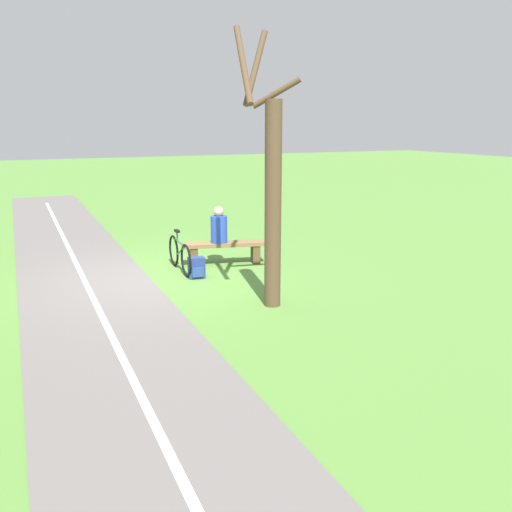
% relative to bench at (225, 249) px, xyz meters
% --- Properties ---
extents(ground_plane, '(80.00, 80.00, 0.00)m').
position_rel_bench_xyz_m(ground_plane, '(1.73, 0.49, -0.34)').
color(ground_plane, '#548438').
extents(paved_path, '(2.79, 36.02, 0.02)m').
position_rel_bench_xyz_m(paved_path, '(3.03, 4.49, -0.33)').
color(paved_path, '#66605E').
rests_on(paved_path, ground_plane).
extents(path_centre_line, '(0.42, 32.00, 0.00)m').
position_rel_bench_xyz_m(path_centre_line, '(3.03, 4.49, -0.32)').
color(path_centre_line, silver).
rests_on(path_centre_line, paved_path).
extents(bench, '(1.85, 0.81, 0.49)m').
position_rel_bench_xyz_m(bench, '(0.00, 0.00, 0.00)').
color(bench, brown).
rests_on(bench, ground_plane).
extents(person_seated, '(0.43, 0.43, 0.79)m').
position_rel_bench_xyz_m(person_seated, '(0.12, -0.03, 0.49)').
color(person_seated, '#2847B7').
rests_on(person_seated, bench).
extents(bicycle, '(0.09, 1.62, 0.85)m').
position_rel_bench_xyz_m(bicycle, '(1.07, 0.15, 0.02)').
color(bicycle, black).
rests_on(bicycle, ground_plane).
extents(backpack, '(0.34, 0.26, 0.42)m').
position_rel_bench_xyz_m(backpack, '(0.92, 0.80, -0.13)').
color(backpack, navy).
rests_on(backpack, ground_plane).
extents(tree_far_left, '(1.19, 1.04, 4.50)m').
position_rel_bench_xyz_m(tree_far_left, '(0.31, 2.88, 1.59)').
color(tree_far_left, brown).
rests_on(tree_far_left, ground_plane).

